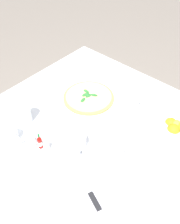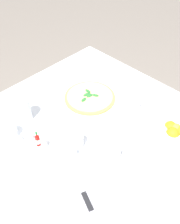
{
  "view_description": "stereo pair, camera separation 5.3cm",
  "coord_description": "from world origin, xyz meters",
  "px_view_note": "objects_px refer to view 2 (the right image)",
  "views": [
    {
      "loc": [
        -0.54,
        0.62,
        1.65
      ],
      "look_at": [
        0.07,
        -0.07,
        0.75
      ],
      "focal_mm": 42.63,
      "sensor_mm": 36.0,
      "label": 1
    },
    {
      "loc": [
        -0.58,
        0.59,
        1.65
      ],
      "look_at": [
        0.07,
        -0.07,
        0.75
      ],
      "focal_mm": 42.63,
      "sensor_mm": 36.0,
      "label": 2
    }
  ],
  "objects_px": {
    "pizza": "(90,97)",
    "salt_shaker": "(32,139)",
    "citrus_bowl": "(174,132)",
    "coffee_cup_near_left": "(75,141)",
    "hot_sauce_bottle": "(38,140)",
    "menu_card": "(153,212)",
    "pizza_plate": "(90,99)",
    "pepper_shaker": "(44,143)",
    "coffee_cup_far_right": "(9,132)",
    "napkin_folded": "(82,192)",
    "coffee_cup_far_left": "(111,153)",
    "coffee_cup_back_corner": "(146,99)",
    "water_glass_center_back": "(24,111)",
    "dinner_knife": "(82,190)"
  },
  "relations": [
    {
      "from": "coffee_cup_near_left",
      "to": "napkin_folded",
      "type": "distance_m",
      "value": 0.23
    },
    {
      "from": "dinner_knife",
      "to": "coffee_cup_far_right",
      "type": "bearing_deg",
      "value": 26.91
    },
    {
      "from": "coffee_cup_near_left",
      "to": "water_glass_center_back",
      "type": "relative_size",
      "value": 1.06
    },
    {
      "from": "pizza",
      "to": "salt_shaker",
      "type": "bearing_deg",
      "value": 92.79
    },
    {
      "from": "napkin_folded",
      "to": "citrus_bowl",
      "type": "distance_m",
      "value": 0.5
    },
    {
      "from": "coffee_cup_near_left",
      "to": "salt_shaker",
      "type": "relative_size",
      "value": 2.31
    },
    {
      "from": "coffee_cup_far_right",
      "to": "coffee_cup_far_left",
      "type": "distance_m",
      "value": 0.47
    },
    {
      "from": "coffee_cup_far_left",
      "to": "napkin_folded",
      "type": "bearing_deg",
      "value": 99.94
    },
    {
      "from": "pepper_shaker",
      "to": "menu_card",
      "type": "distance_m",
      "value": 0.52
    },
    {
      "from": "hot_sauce_bottle",
      "to": "salt_shaker",
      "type": "height_order",
      "value": "hot_sauce_bottle"
    },
    {
      "from": "pizza",
      "to": "water_glass_center_back",
      "type": "xyz_separation_m",
      "value": [
        0.13,
        0.31,
        0.03
      ]
    },
    {
      "from": "pizza_plate",
      "to": "hot_sauce_bottle",
      "type": "xyz_separation_m",
      "value": [
        -0.05,
        0.37,
        0.02
      ]
    },
    {
      "from": "coffee_cup_far_right",
      "to": "pepper_shaker",
      "type": "relative_size",
      "value": 2.35
    },
    {
      "from": "pizza_plate",
      "to": "pepper_shaker",
      "type": "relative_size",
      "value": 5.87
    },
    {
      "from": "pizza",
      "to": "citrus_bowl",
      "type": "height_order",
      "value": "citrus_bowl"
    },
    {
      "from": "coffee_cup_far_left",
      "to": "menu_card",
      "type": "relative_size",
      "value": 1.62
    },
    {
      "from": "pizza_plate",
      "to": "dinner_knife",
      "type": "bearing_deg",
      "value": 131.6
    },
    {
      "from": "citrus_bowl",
      "to": "salt_shaker",
      "type": "distance_m",
      "value": 0.63
    },
    {
      "from": "hot_sauce_bottle",
      "to": "citrus_bowl",
      "type": "bearing_deg",
      "value": -130.33
    },
    {
      "from": "coffee_cup_far_right",
      "to": "dinner_knife",
      "type": "height_order",
      "value": "coffee_cup_far_right"
    },
    {
      "from": "coffee_cup_back_corner",
      "to": "napkin_folded",
      "type": "height_order",
      "value": "coffee_cup_back_corner"
    },
    {
      "from": "coffee_cup_back_corner",
      "to": "water_glass_center_back",
      "type": "distance_m",
      "value": 0.61
    },
    {
      "from": "coffee_cup_near_left",
      "to": "menu_card",
      "type": "xyz_separation_m",
      "value": [
        -0.42,
        0.02,
        -0.0
      ]
    },
    {
      "from": "coffee_cup_near_left",
      "to": "hot_sauce_bottle",
      "type": "bearing_deg",
      "value": 42.25
    },
    {
      "from": "hot_sauce_bottle",
      "to": "dinner_knife",
      "type": "bearing_deg",
      "value": 174.85
    },
    {
      "from": "pizza",
      "to": "water_glass_center_back",
      "type": "distance_m",
      "value": 0.34
    },
    {
      "from": "coffee_cup_far_left",
      "to": "pizza_plate",
      "type": "bearing_deg",
      "value": -31.09
    },
    {
      "from": "dinner_knife",
      "to": "pepper_shaker",
      "type": "relative_size",
      "value": 3.34
    },
    {
      "from": "coffee_cup_back_corner",
      "to": "coffee_cup_near_left",
      "type": "distance_m",
      "value": 0.45
    },
    {
      "from": "coffee_cup_far_left",
      "to": "salt_shaker",
      "type": "xyz_separation_m",
      "value": [
        0.3,
        0.19,
        -0.0
      ]
    },
    {
      "from": "water_glass_center_back",
      "to": "pepper_shaker",
      "type": "relative_size",
      "value": 2.17
    },
    {
      "from": "coffee_cup_back_corner",
      "to": "coffee_cup_far_right",
      "type": "relative_size",
      "value": 1.0
    },
    {
      "from": "pizza",
      "to": "menu_card",
      "type": "relative_size",
      "value": 3.25
    },
    {
      "from": "water_glass_center_back",
      "to": "napkin_folded",
      "type": "bearing_deg",
      "value": 169.96
    },
    {
      "from": "pizza_plate",
      "to": "coffee_cup_back_corner",
      "type": "xyz_separation_m",
      "value": [
        -0.22,
        -0.19,
        0.02
      ]
    },
    {
      "from": "dinner_knife",
      "to": "hot_sauce_bottle",
      "type": "relative_size",
      "value": 2.26
    },
    {
      "from": "dinner_knife",
      "to": "coffee_cup_back_corner",
      "type": "bearing_deg",
      "value": -55.0
    },
    {
      "from": "pizza_plate",
      "to": "pepper_shaker",
      "type": "xyz_separation_m",
      "value": [
        -0.07,
        0.36,
        0.01
      ]
    },
    {
      "from": "coffee_cup_far_right",
      "to": "citrus_bowl",
      "type": "height_order",
      "value": "coffee_cup_far_right"
    },
    {
      "from": "coffee_cup_far_right",
      "to": "napkin_folded",
      "type": "height_order",
      "value": "coffee_cup_far_right"
    },
    {
      "from": "pizza_plate",
      "to": "coffee_cup_back_corner",
      "type": "height_order",
      "value": "coffee_cup_back_corner"
    },
    {
      "from": "salt_shaker",
      "to": "menu_card",
      "type": "xyz_separation_m",
      "value": [
        -0.57,
        -0.1,
        0.0
      ]
    },
    {
      "from": "citrus_bowl",
      "to": "coffee_cup_near_left",
      "type": "bearing_deg",
      "value": 52.34
    },
    {
      "from": "coffee_cup_far_left",
      "to": "pepper_shaker",
      "type": "relative_size",
      "value": 2.32
    },
    {
      "from": "dinner_knife",
      "to": "menu_card",
      "type": "bearing_deg",
      "value": -132.39
    },
    {
      "from": "coffee_cup_back_corner",
      "to": "coffee_cup_near_left",
      "type": "relative_size",
      "value": 1.02
    },
    {
      "from": "water_glass_center_back",
      "to": "menu_card",
      "type": "distance_m",
      "value": 0.72
    },
    {
      "from": "hot_sauce_bottle",
      "to": "menu_card",
      "type": "bearing_deg",
      "value": -170.97
    },
    {
      "from": "pizza",
      "to": "citrus_bowl",
      "type": "xyz_separation_m",
      "value": [
        -0.44,
        -0.1,
        0.0
      ]
    },
    {
      "from": "hot_sauce_bottle",
      "to": "pepper_shaker",
      "type": "relative_size",
      "value": 1.48
    }
  ]
}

